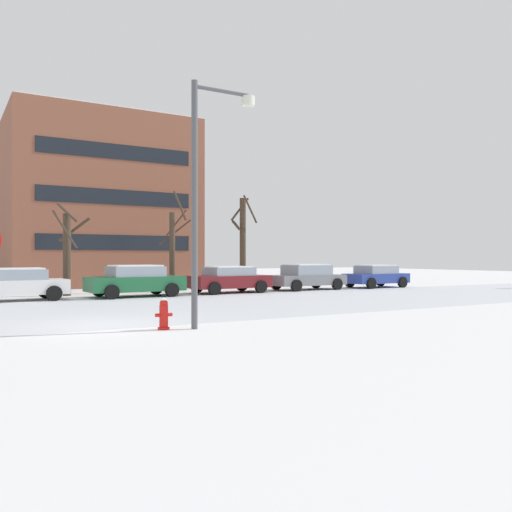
# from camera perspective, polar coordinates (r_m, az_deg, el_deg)

# --- Properties ---
(ground_plane) EXTENTS (120.00, 120.00, 0.00)m
(ground_plane) POSITION_cam_1_polar(r_m,az_deg,el_deg) (15.00, -16.06, -7.10)
(ground_plane) COLOR white
(road_surface) EXTENTS (80.00, 9.79, 0.00)m
(road_surface) POSITION_cam_1_polar(r_m,az_deg,el_deg) (18.77, -18.99, -5.69)
(road_surface) COLOR silver
(road_surface) RESTS_ON ground
(fire_hydrant) EXTENTS (0.44, 0.30, 0.80)m
(fire_hydrant) POSITION_cam_1_polar(r_m,az_deg,el_deg) (13.75, -9.80, -6.07)
(fire_hydrant) COLOR red
(fire_hydrant) RESTS_ON ground
(street_lamp) EXTENTS (1.82, 0.36, 6.32)m
(street_lamp) POSITION_cam_1_polar(r_m,az_deg,el_deg) (13.94, -5.43, 8.13)
(street_lamp) COLOR #4C4F54
(street_lamp) RESTS_ON ground
(parked_car_white) EXTENTS (3.94, 2.12, 1.37)m
(parked_car_white) POSITION_cam_1_polar(r_m,az_deg,el_deg) (24.47, -24.03, -2.73)
(parked_car_white) COLOR white
(parked_car_white) RESTS_ON ground
(parked_car_green) EXTENTS (4.37, 2.28, 1.46)m
(parked_car_green) POSITION_cam_1_polar(r_m,az_deg,el_deg) (25.27, -12.72, -2.56)
(parked_car_green) COLOR #1E6038
(parked_car_green) RESTS_ON ground
(parked_car_maroon) EXTENTS (4.18, 2.24, 1.36)m
(parked_car_maroon) POSITION_cam_1_polar(r_m,az_deg,el_deg) (27.35, -2.90, -2.47)
(parked_car_maroon) COLOR maroon
(parked_car_maroon) RESTS_ON ground
(parked_car_gray) EXTENTS (4.43, 2.23, 1.43)m
(parked_car_gray) POSITION_cam_1_polar(r_m,az_deg,el_deg) (30.05, 5.41, -2.21)
(parked_car_gray) COLOR slate
(parked_car_gray) RESTS_ON ground
(parked_car_blue) EXTENTS (4.03, 2.14, 1.36)m
(parked_car_blue) POSITION_cam_1_polar(r_m,az_deg,el_deg) (33.00, 12.67, -2.08)
(parked_car_blue) COLOR #283D93
(parked_car_blue) RESTS_ON ground
(tree_far_left) EXTENTS (1.56, 1.99, 5.22)m
(tree_far_left) POSITION_cam_1_polar(r_m,az_deg,el_deg) (28.26, -8.85, 0.81)
(tree_far_left) COLOR #423326
(tree_far_left) RESTS_ON ground
(tree_far_right) EXTENTS (1.91, 1.92, 4.37)m
(tree_far_right) POSITION_cam_1_polar(r_m,az_deg,el_deg) (26.84, -19.45, 0.55)
(tree_far_right) COLOR #423326
(tree_far_right) RESTS_ON ground
(tree_far_mid) EXTENTS (1.34, 1.48, 5.40)m
(tree_far_mid) POSITION_cam_1_polar(r_m,az_deg,el_deg) (31.49, -1.43, 1.67)
(tree_far_mid) COLOR #423326
(tree_far_mid) RESTS_ON ground
(building_far_left) EXTENTS (11.37, 11.25, 10.86)m
(building_far_left) POSITION_cam_1_polar(r_m,az_deg,el_deg) (38.29, -16.84, 5.28)
(building_far_left) COLOR brown
(building_far_left) RESTS_ON ground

